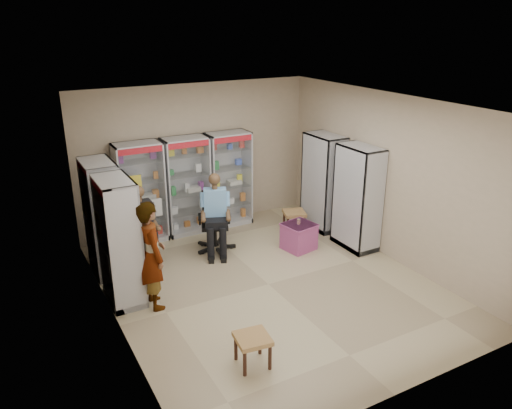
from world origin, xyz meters
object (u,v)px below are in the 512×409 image
cabinet_back_left (141,193)px  standing_man (152,255)px  cabinet_back_mid (187,186)px  cabinet_right_far (323,182)px  cabinet_right_near (357,198)px  woven_stool_a (294,221)px  office_chair (215,222)px  woven_stool_b (253,350)px  cabinet_back_right (229,179)px  pink_trunk (299,236)px  seated_shopkeeper (215,215)px  wooden_chair (141,234)px  cabinet_left_near (119,242)px  cabinet_left_far (103,218)px

cabinet_back_left → standing_man: (-0.56, -2.43, -0.14)m
cabinet_back_mid → cabinet_right_far: 2.82m
cabinet_right_near → woven_stool_a: size_ratio=4.62×
office_chair → woven_stool_b: size_ratio=2.69×
cabinet_back_left → cabinet_back_right: 1.90m
pink_trunk → woven_stool_a: 0.87m
cabinet_right_near → seated_shopkeeper: 2.71m
cabinet_back_left → wooden_chair: 0.94m
cabinet_right_far → cabinet_left_near: size_ratio=1.00×
cabinet_right_near → wooden_chair: size_ratio=2.13×
seated_shopkeeper → woven_stool_a: (1.81, 0.06, -0.51)m
cabinet_right_near → standing_man: bearing=92.8°
cabinet_left_near → cabinet_back_right: bearing=125.7°
cabinet_back_left → cabinet_left_near: size_ratio=1.00×
cabinet_left_far → woven_stool_b: cabinet_left_far is taller
seated_shopkeeper → woven_stool_b: bearing=-84.4°
cabinet_left_near → cabinet_right_far: bearing=101.4°
woven_stool_a → pink_trunk: bearing=-116.9°
seated_shopkeeper → woven_stool_b: size_ratio=3.43×
cabinet_back_mid → wooden_chair: size_ratio=2.13×
woven_stool_a → cabinet_back_mid: bearing=151.9°
seated_shopkeeper → pink_trunk: 1.65m
cabinet_back_mid → seated_shopkeeper: size_ratio=1.38×
cabinet_right_near → standing_man: cabinet_right_near is taller
seated_shopkeeper → cabinet_right_far: bearing=21.7°
cabinet_right_far → cabinet_right_near: size_ratio=1.00×
cabinet_back_right → wooden_chair: bearing=-161.2°
cabinet_back_mid → woven_stool_a: 2.34m
seated_shopkeeper → cabinet_left_near: bearing=-132.9°
woven_stool_b → office_chair: bearing=73.5°
cabinet_left_near → woven_stool_a: bearing=104.5°
cabinet_back_mid → seated_shopkeeper: 1.14m
cabinet_right_far → pink_trunk: cabinet_right_far is taller
cabinet_back_right → cabinet_right_far: 1.98m
cabinet_back_mid → wooden_chair: bearing=-148.7°
cabinet_back_right → woven_stool_a: size_ratio=4.62×
cabinet_back_mid → pink_trunk: (1.55, -1.81, -0.74)m
cabinet_back_right → pink_trunk: 2.05m
woven_stool_a → woven_stool_b: bearing=-129.7°
cabinet_back_right → cabinet_right_near: size_ratio=1.00×
cabinet_back_right → cabinet_back_left: bearing=180.0°
cabinet_left_far → office_chair: 2.06m
cabinet_right_far → woven_stool_a: cabinet_right_far is taller
cabinet_right_far → seated_shopkeeper: 2.46m
cabinet_left_near → standing_man: cabinet_left_near is taller
cabinet_back_left → office_chair: bearing=-44.1°
cabinet_back_right → wooden_chair: 2.33m
cabinet_back_mid → woven_stool_a: bearing=-28.1°
cabinet_right_near → woven_stool_b: size_ratio=4.73×
standing_man → woven_stool_a: bearing=-68.4°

